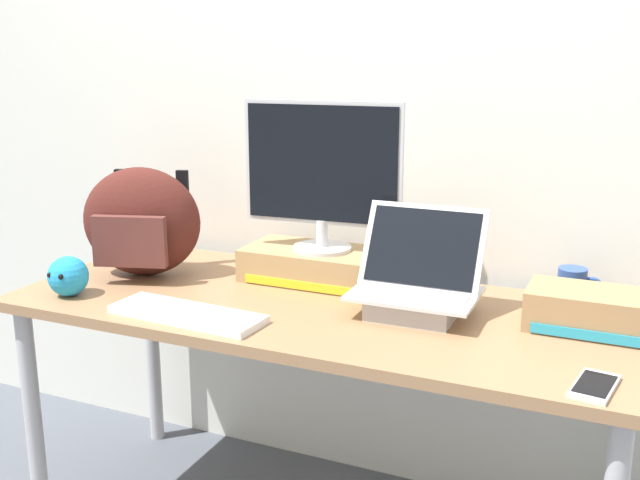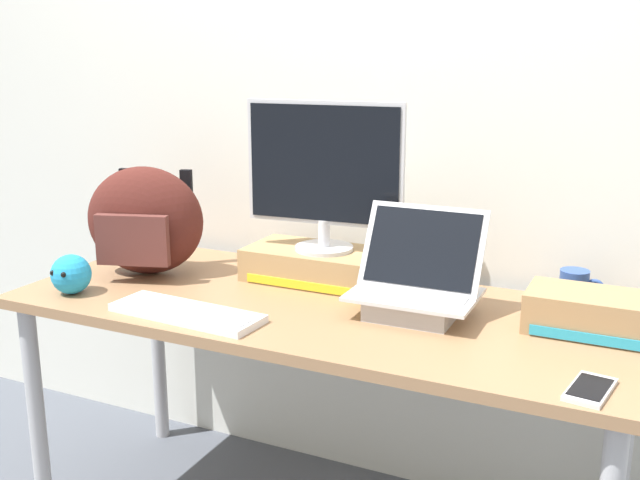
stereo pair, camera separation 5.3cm
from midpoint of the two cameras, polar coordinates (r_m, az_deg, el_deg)
back_wall at (r=2.39m, az=5.42°, el=11.44°), size 7.00×0.10×2.60m
desk at (r=2.11m, az=0.72°, el=-6.72°), size 1.71×0.71×0.74m
toner_box_yellow at (r=2.27m, az=0.98°, el=-1.94°), size 0.47×0.23×0.10m
desktop_monitor at (r=2.20m, az=1.00°, el=5.10°), size 0.48×0.17×0.44m
open_laptop at (r=2.00m, az=7.98°, el=-4.02°), size 0.33×0.25×0.27m
external_keyboard at (r=2.01m, az=-9.30°, el=-5.43°), size 0.43×0.16×0.02m
messenger_backpack at (r=2.37m, az=-12.46°, el=1.40°), size 0.41×0.30×0.34m
coffee_mug at (r=2.17m, az=19.36°, el=-3.47°), size 0.12×0.08×0.10m
cell_phone at (r=1.67m, az=20.60°, el=-10.51°), size 0.10×0.16×0.01m
plush_toy at (r=2.26m, az=-17.66°, el=-2.48°), size 0.11×0.11×0.11m
toner_box_cyan at (r=1.99m, az=20.69°, el=-5.19°), size 0.32×0.18×0.10m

